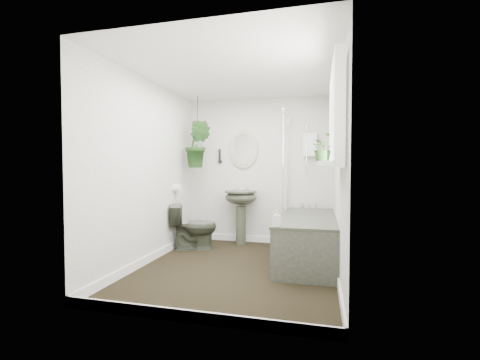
# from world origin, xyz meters

# --- Properties ---
(floor) EXTENTS (2.30, 2.80, 0.02)m
(floor) POSITION_xyz_m (0.00, 0.00, -0.01)
(floor) COLOR black
(floor) RESTS_ON ground
(ceiling) EXTENTS (2.30, 2.80, 0.02)m
(ceiling) POSITION_xyz_m (0.00, 0.00, 2.31)
(ceiling) COLOR white
(ceiling) RESTS_ON ground
(wall_back) EXTENTS (2.30, 0.02, 2.30)m
(wall_back) POSITION_xyz_m (0.00, 1.41, 1.15)
(wall_back) COLOR silver
(wall_back) RESTS_ON ground
(wall_front) EXTENTS (2.30, 0.02, 2.30)m
(wall_front) POSITION_xyz_m (0.00, -1.41, 1.15)
(wall_front) COLOR silver
(wall_front) RESTS_ON ground
(wall_left) EXTENTS (0.02, 2.80, 2.30)m
(wall_left) POSITION_xyz_m (-1.16, 0.00, 1.15)
(wall_left) COLOR silver
(wall_left) RESTS_ON ground
(wall_right) EXTENTS (0.02, 2.80, 2.30)m
(wall_right) POSITION_xyz_m (1.16, 0.00, 1.15)
(wall_right) COLOR silver
(wall_right) RESTS_ON ground
(skirting) EXTENTS (2.30, 2.80, 0.10)m
(skirting) POSITION_xyz_m (0.00, 0.00, 0.05)
(skirting) COLOR white
(skirting) RESTS_ON floor
(bathtub) EXTENTS (0.72, 1.72, 0.58)m
(bathtub) POSITION_xyz_m (0.80, 0.50, 0.29)
(bathtub) COLOR #353B2D
(bathtub) RESTS_ON floor
(bath_screen) EXTENTS (0.04, 0.72, 1.40)m
(bath_screen) POSITION_xyz_m (0.47, 0.99, 1.28)
(bath_screen) COLOR silver
(bath_screen) RESTS_ON bathtub
(shower_box) EXTENTS (0.20, 0.10, 0.35)m
(shower_box) POSITION_xyz_m (0.80, 1.34, 1.55)
(shower_box) COLOR white
(shower_box) RESTS_ON wall_back
(oval_mirror) EXTENTS (0.46, 0.03, 0.62)m
(oval_mirror) POSITION_xyz_m (-0.25, 1.37, 1.50)
(oval_mirror) COLOR #BEAD8E
(oval_mirror) RESTS_ON wall_back
(wall_sconce) EXTENTS (0.04, 0.04, 0.22)m
(wall_sconce) POSITION_xyz_m (-0.65, 1.36, 1.40)
(wall_sconce) COLOR black
(wall_sconce) RESTS_ON wall_back
(toilet_roll_holder) EXTENTS (0.11, 0.11, 0.11)m
(toilet_roll_holder) POSITION_xyz_m (-1.10, 0.70, 0.90)
(toilet_roll_holder) COLOR white
(toilet_roll_holder) RESTS_ON wall_left
(window_recess) EXTENTS (0.08, 1.00, 0.90)m
(window_recess) POSITION_xyz_m (1.09, -0.70, 1.65)
(window_recess) COLOR white
(window_recess) RESTS_ON wall_right
(window_sill) EXTENTS (0.18, 1.00, 0.04)m
(window_sill) POSITION_xyz_m (1.02, -0.70, 1.23)
(window_sill) COLOR white
(window_sill) RESTS_ON wall_right
(window_blinds) EXTENTS (0.01, 0.86, 0.76)m
(window_blinds) POSITION_xyz_m (1.04, -0.70, 1.65)
(window_blinds) COLOR white
(window_blinds) RESTS_ON wall_right
(toilet) EXTENTS (0.75, 0.58, 0.67)m
(toilet) POSITION_xyz_m (-0.85, 0.74, 0.34)
(toilet) COLOR #353B2D
(toilet) RESTS_ON floor
(pedestal_sink) EXTENTS (0.54, 0.48, 0.85)m
(pedestal_sink) POSITION_xyz_m (-0.25, 1.19, 0.42)
(pedestal_sink) COLOR #353B2D
(pedestal_sink) RESTS_ON floor
(sill_plant) EXTENTS (0.28, 0.26, 0.25)m
(sill_plant) POSITION_xyz_m (0.98, -0.70, 1.38)
(sill_plant) COLOR black
(sill_plant) RESTS_ON window_sill
(hanging_plant) EXTENTS (0.42, 0.36, 0.71)m
(hanging_plant) POSITION_xyz_m (-0.88, 0.97, 1.56)
(hanging_plant) COLOR black
(hanging_plant) RESTS_ON ceiling
(soap_bottle) EXTENTS (0.08, 0.08, 0.17)m
(soap_bottle) POSITION_xyz_m (0.51, -0.29, 0.67)
(soap_bottle) COLOR #272525
(soap_bottle) RESTS_ON bathtub
(hanging_pot) EXTENTS (0.16, 0.16, 0.12)m
(hanging_pot) POSITION_xyz_m (-0.88, 0.97, 1.85)
(hanging_pot) COLOR #433B25
(hanging_pot) RESTS_ON ceiling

